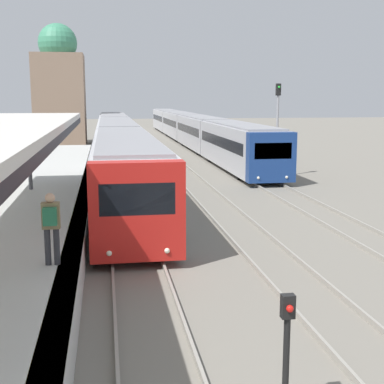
{
  "coord_description": "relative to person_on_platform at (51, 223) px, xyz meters",
  "views": [
    {
      "loc": [
        -0.81,
        -3.94,
        4.79
      ],
      "look_at": [
        1.99,
        13.39,
        1.68
      ],
      "focal_mm": 50.0,
      "sensor_mm": 36.0,
      "label": 1
    }
  ],
  "objects": [
    {
      "name": "person_on_platform",
      "position": [
        0.0,
        0.0,
        0.0
      ],
      "size": [
        0.4,
        0.4,
        1.66
      ],
      "color": "#2D2D33",
      "rests_on": "station_platform"
    },
    {
      "name": "train_near",
      "position": [
        2.08,
        26.01,
        -0.25
      ],
      "size": [
        2.69,
        47.43,
        3.18
      ],
      "color": "red",
      "rests_on": "ground_plane"
    },
    {
      "name": "train_far",
      "position": [
        10.04,
        43.71,
        -0.3
      ],
      "size": [
        2.65,
        57.05,
        3.09
      ],
      "color": "navy",
      "rests_on": "ground_plane"
    },
    {
      "name": "signal_post_near",
      "position": [
        3.85,
        -4.95,
        -0.81
      ],
      "size": [
        0.2,
        0.21,
        1.94
      ],
      "color": "black",
      "rests_on": "ground_plane"
    },
    {
      "name": "signal_mast_far",
      "position": [
        11.48,
        18.95,
        1.48
      ],
      "size": [
        0.28,
        0.29,
        5.61
      ],
      "color": "gray",
      "rests_on": "ground_plane"
    },
    {
      "name": "distant_domed_building",
      "position": [
        -3.22,
        44.81,
        3.68
      ],
      "size": [
        5.04,
        5.04,
        12.13
      ],
      "color": "#89705B",
      "rests_on": "ground_plane"
    }
  ]
}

